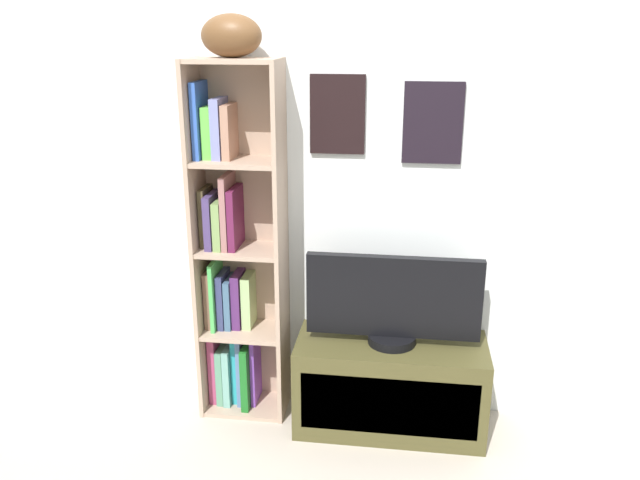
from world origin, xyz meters
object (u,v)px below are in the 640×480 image
(bookshelf, at_px, (234,262))
(tv_stand, at_px, (390,385))
(football, at_px, (231,36))
(television, at_px, (393,301))

(bookshelf, height_order, tv_stand, bookshelf)
(bookshelf, height_order, football, football)
(bookshelf, xyz_separation_m, television, (0.76, -0.09, -0.12))
(tv_stand, bearing_deg, bookshelf, 172.97)
(football, relative_size, tv_stand, 0.30)
(bookshelf, relative_size, tv_stand, 1.93)
(bookshelf, bearing_deg, tv_stand, -7.03)
(bookshelf, relative_size, television, 2.16)
(bookshelf, xyz_separation_m, tv_stand, (0.76, -0.09, -0.55))
(television, bearing_deg, tv_stand, -90.00)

